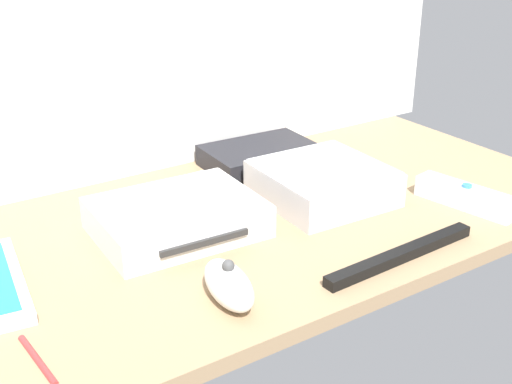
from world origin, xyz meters
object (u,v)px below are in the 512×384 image
Objects in this scene: sensor_bar at (401,255)px; stylus_pen at (37,357)px; mini_computer at (325,184)px; remote_nunchuk at (229,284)px; remote_classic_pad at (173,199)px; remote_wand at (465,197)px; network_router at (260,156)px; game_console at (177,217)px.

sensor_bar is 43.68cm from stylus_pen.
mini_computer is 29.84cm from remote_nunchuk.
remote_classic_pad reaches higher than mini_computer.
remote_nunchuk is (-25.72, -15.11, -0.60)cm from mini_computer.
sensor_bar is at bearing -6.95° from stylus_pen.
mini_computer is at bearing 16.56° from stylus_pen.
mini_computer is 1.19× the size of remote_classic_pad.
mini_computer is at bearing -7.68° from remote_classic_pad.
remote_nunchuk reaches higher than remote_wand.
remote_classic_pad is (-39.28, 14.76, 3.90)cm from remote_wand.
remote_nunchuk is at bearing -149.56° from mini_computer.
remote_classic_pad reaches higher than network_router.
remote_classic_pad is at bearing -131.01° from game_console.
remote_nunchuk is (-41.33, -2.21, 0.53)cm from remote_wand.
network_router is 2.06× the size of stylus_pen.
mini_computer is at bearing 39.91° from remote_nunchuk.
network_router is at bearing 34.28° from game_console.
network_router is 40.90cm from remote_nunchuk.
remote_nunchuk reaches higher than sensor_bar.
game_console is 18.08cm from remote_nunchuk.
game_console is 29.09cm from stylus_pen.
remote_wand is at bearing 16.24° from sensor_bar.
remote_wand is (38.44, -15.64, -0.69)cm from game_console.
remote_classic_pad is (2.05, 16.97, 3.37)cm from remote_nunchuk.
network_router reaches higher than sensor_bar.
sensor_bar is at bearing -45.63° from game_console.
remote_nunchuk is (-2.88, -17.85, -0.16)cm from game_console.
remote_wand is at bearing -23.79° from remote_classic_pad.
stylus_pen is at bearing -148.81° from remote_classic_pad.
stylus_pen is at bearing 170.20° from remote_wand.
remote_classic_pad is at bearing 175.51° from mini_computer.
stylus_pen is (-43.35, 5.29, -0.35)cm from sensor_bar.
remote_nunchuk is at bearing -126.27° from network_router.
remote_nunchuk is 0.44× the size of sensor_bar.
game_console is at bearing 34.88° from stylus_pen.
mini_computer is 16.79cm from network_router.
mini_computer reaches higher than sensor_bar.
remote_wand is at bearing -39.58° from mini_computer.
stylus_pen is at bearing 171.00° from sensor_bar.
remote_classic_pad reaches higher than remote_wand.
remote_classic_pad is 28.30cm from stylus_pen.
game_console is 29.38cm from sensor_bar.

